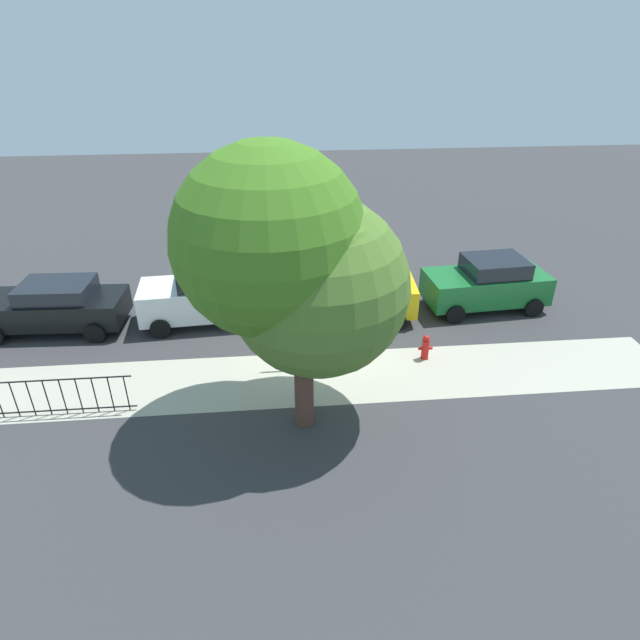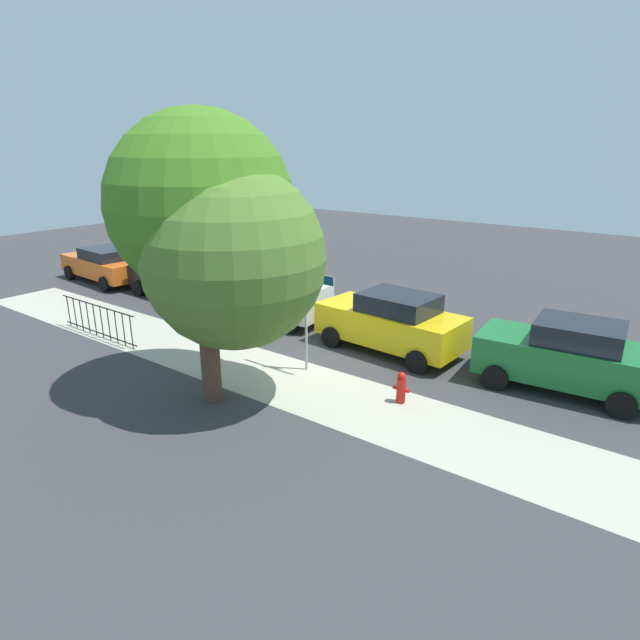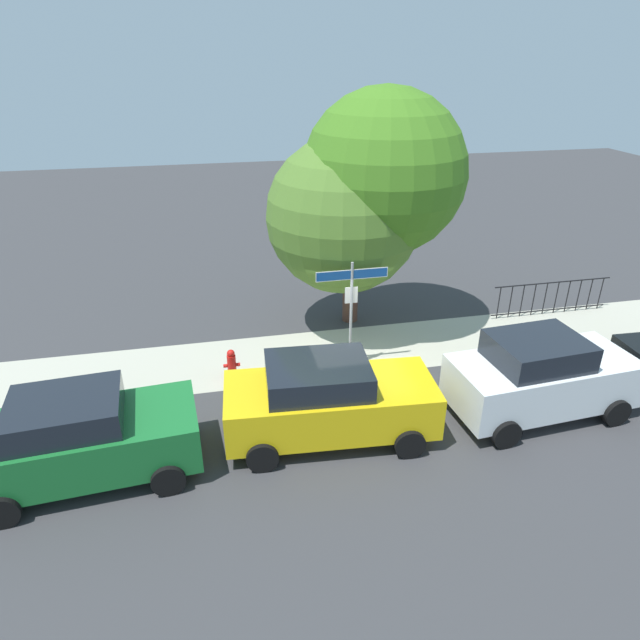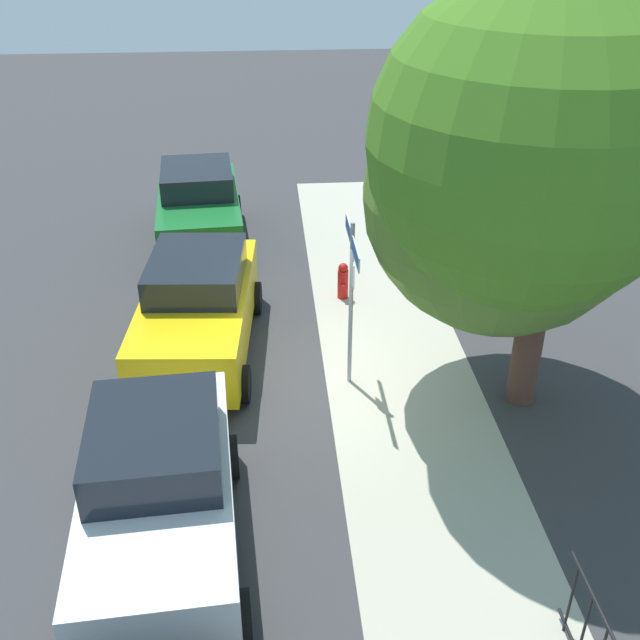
% 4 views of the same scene
% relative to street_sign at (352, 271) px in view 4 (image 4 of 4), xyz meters
% --- Properties ---
extents(ground_plane, '(60.00, 60.00, 0.00)m').
position_rel_street_sign_xyz_m(ground_plane, '(0.08, -0.40, -2.11)').
color(ground_plane, '#38383A').
extents(sidewalk_strip, '(24.00, 2.60, 0.00)m').
position_rel_street_sign_xyz_m(sidewalk_strip, '(2.08, 0.90, -2.11)').
color(sidewalk_strip, '#AFAC99').
rests_on(sidewalk_strip, ground_plane).
extents(street_sign, '(1.79, 0.07, 2.93)m').
position_rel_street_sign_xyz_m(street_sign, '(0.00, 0.00, 0.00)').
color(street_sign, '#9EA0A5').
rests_on(street_sign, ground_plane).
extents(shade_tree, '(5.36, 4.36, 6.74)m').
position_rel_street_sign_xyz_m(shade_tree, '(0.80, 2.22, 1.91)').
color(shade_tree, brown).
rests_on(shade_tree, ground_plane).
extents(car_green, '(4.26, 2.30, 1.82)m').
position_rel_street_sign_xyz_m(car_green, '(-5.96, -2.87, -1.19)').
color(car_green, '#19682C').
rests_on(car_green, ground_plane).
extents(car_yellow, '(4.49, 2.28, 1.80)m').
position_rel_street_sign_xyz_m(car_yellow, '(-1.17, -2.60, -1.20)').
color(car_yellow, yellow).
rests_on(car_yellow, ground_plane).
extents(car_white, '(4.17, 2.22, 1.93)m').
position_rel_street_sign_xyz_m(car_white, '(3.64, -2.75, -1.14)').
color(car_white, white).
rests_on(car_white, ground_plane).
extents(fire_hydrant, '(0.42, 0.22, 0.78)m').
position_rel_street_sign_xyz_m(fire_hydrant, '(-3.02, 0.20, -1.72)').
color(fire_hydrant, red).
rests_on(fire_hydrant, ground_plane).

